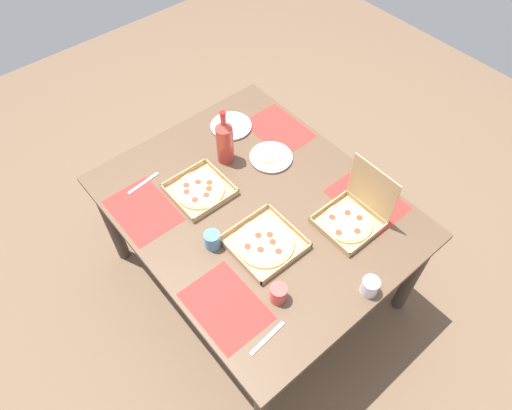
# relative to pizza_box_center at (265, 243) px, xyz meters

# --- Properties ---
(ground_plane) EXTENTS (6.00, 6.00, 0.00)m
(ground_plane) POSITION_rel_pizza_box_center_xyz_m (-0.20, 0.12, -0.75)
(ground_plane) COLOR brown
(dining_table) EXTENTS (1.47, 1.19, 0.74)m
(dining_table) POSITION_rel_pizza_box_center_xyz_m (-0.20, 0.12, -0.10)
(dining_table) COLOR #3F3328
(dining_table) RESTS_ON ground_plane
(placemat_near_left) EXTENTS (0.36, 0.26, 0.00)m
(placemat_near_left) POSITION_rel_pizza_box_center_xyz_m (-0.53, -0.33, -0.01)
(placemat_near_left) COLOR red
(placemat_near_left) RESTS_ON dining_table
(placemat_near_right) EXTENTS (0.36, 0.26, 0.00)m
(placemat_near_right) POSITION_rel_pizza_box_center_xyz_m (0.13, -0.33, -0.01)
(placemat_near_right) COLOR red
(placemat_near_right) RESTS_ON dining_table
(placemat_far_left) EXTENTS (0.36, 0.26, 0.00)m
(placemat_far_left) POSITION_rel_pizza_box_center_xyz_m (-0.53, 0.56, -0.01)
(placemat_far_left) COLOR red
(placemat_far_left) RESTS_ON dining_table
(placemat_far_right) EXTENTS (0.36, 0.26, 0.00)m
(placemat_far_right) POSITION_rel_pizza_box_center_xyz_m (0.13, 0.56, -0.01)
(placemat_far_right) COLOR red
(placemat_far_right) RESTS_ON dining_table
(pizza_box_center) EXTENTS (0.31, 0.31, 0.04)m
(pizza_box_center) POSITION_rel_pizza_box_center_xyz_m (0.00, 0.00, 0.00)
(pizza_box_center) COLOR tan
(pizza_box_center) RESTS_ON dining_table
(pizza_box_corner_right) EXTENTS (0.26, 0.27, 0.30)m
(pizza_box_corner_right) POSITION_rel_pizza_box_center_xyz_m (0.17, 0.40, 0.04)
(pizza_box_corner_right) COLOR tan
(pizza_box_corner_right) RESTS_ON dining_table
(pizza_box_corner_left) EXTENTS (0.28, 0.28, 0.04)m
(pizza_box_corner_left) POSITION_rel_pizza_box_center_xyz_m (-0.45, -0.04, 0.00)
(pizza_box_corner_left) COLOR tan
(pizza_box_corner_left) RESTS_ON dining_table
(plate_near_left) EXTENTS (0.23, 0.23, 0.02)m
(plate_near_left) POSITION_rel_pizza_box_center_xyz_m (-0.72, 0.37, -0.00)
(plate_near_left) COLOR white
(plate_near_left) RESTS_ON dining_table
(plate_near_right) EXTENTS (0.23, 0.23, 0.03)m
(plate_near_right) POSITION_rel_pizza_box_center_xyz_m (-0.39, 0.38, -0.00)
(plate_near_right) COLOR white
(plate_near_right) RESTS_ON dining_table
(soda_bottle) EXTENTS (0.09, 0.09, 0.32)m
(soda_bottle) POSITION_rel_pizza_box_center_xyz_m (-0.54, 0.20, 0.12)
(soda_bottle) COLOR #B2382D
(soda_bottle) RESTS_ON dining_table
(cup_red) EXTENTS (0.07, 0.07, 0.09)m
(cup_red) POSITION_rel_pizza_box_center_xyz_m (-0.15, -0.19, 0.03)
(cup_red) COLOR teal
(cup_red) RESTS_ON dining_table
(cup_clear_right) EXTENTS (0.08, 0.08, 0.09)m
(cup_clear_right) POSITION_rel_pizza_box_center_xyz_m (0.47, 0.18, 0.03)
(cup_clear_right) COLOR silver
(cup_clear_right) RESTS_ON dining_table
(cup_clear_left) EXTENTS (0.07, 0.07, 0.09)m
(cup_clear_left) POSITION_rel_pizza_box_center_xyz_m (0.24, -0.13, 0.03)
(cup_clear_left) COLOR #BF4742
(cup_clear_left) RESTS_ON dining_table
(fork_by_far_right) EXTENTS (0.04, 0.19, 0.00)m
(fork_by_far_right) POSITION_rel_pizza_box_center_xyz_m (-0.68, -0.23, -0.01)
(fork_by_far_right) COLOR #B7B7BC
(fork_by_far_right) RESTS_ON dining_table
(fork_by_near_right) EXTENTS (0.03, 0.19, 0.00)m
(fork_by_near_right) POSITION_rel_pizza_box_center_xyz_m (0.35, -0.29, -0.01)
(fork_by_near_right) COLOR #B7B7BC
(fork_by_near_right) RESTS_ON dining_table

